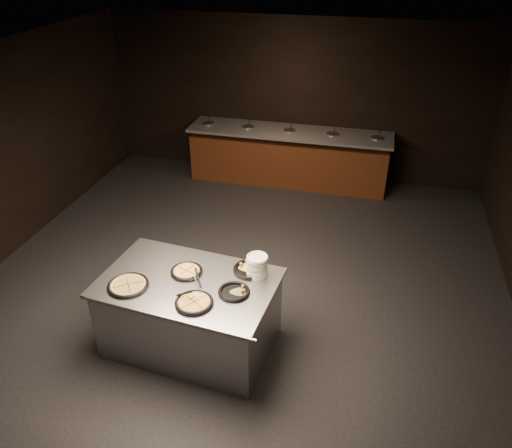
# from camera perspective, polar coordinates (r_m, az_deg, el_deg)

# --- Properties ---
(room) EXTENTS (7.02, 8.02, 2.92)m
(room) POSITION_cam_1_polar(r_m,az_deg,el_deg) (5.83, -2.62, 2.99)
(room) COLOR black
(room) RESTS_ON ground
(salad_bar) EXTENTS (3.70, 0.83, 1.18)m
(salad_bar) POSITION_cam_1_polar(r_m,az_deg,el_deg) (9.39, 3.71, 7.31)
(salad_bar) COLOR #562614
(salad_bar) RESTS_ON ground
(serving_counter) EXTENTS (1.99, 1.38, 0.90)m
(serving_counter) POSITION_cam_1_polar(r_m,az_deg,el_deg) (5.72, -7.51, -10.24)
(serving_counter) COLOR silver
(serving_counter) RESTS_ON ground
(plate_stack) EXTENTS (0.23, 0.23, 0.24)m
(plate_stack) POSITION_cam_1_polar(r_m,az_deg,el_deg) (5.40, 0.14, -4.83)
(plate_stack) COLOR white
(plate_stack) RESTS_ON serving_counter
(pan_veggie_whole) EXTENTS (0.44, 0.44, 0.04)m
(pan_veggie_whole) POSITION_cam_1_polar(r_m,az_deg,el_deg) (5.46, -14.40, -6.78)
(pan_veggie_whole) COLOR black
(pan_veggie_whole) RESTS_ON serving_counter
(pan_cheese_whole) EXTENTS (0.35, 0.35, 0.04)m
(pan_cheese_whole) POSITION_cam_1_polar(r_m,az_deg,el_deg) (5.54, -7.94, -5.36)
(pan_cheese_whole) COLOR black
(pan_cheese_whole) RESTS_ON serving_counter
(pan_cheese_slices_a) EXTENTS (0.38, 0.38, 0.04)m
(pan_cheese_slices_a) POSITION_cam_1_polar(r_m,az_deg,el_deg) (5.52, -0.66, -5.18)
(pan_cheese_slices_a) COLOR black
(pan_cheese_slices_a) RESTS_ON serving_counter
(pan_cheese_slices_b) EXTENTS (0.39, 0.39, 0.04)m
(pan_cheese_slices_b) POSITION_cam_1_polar(r_m,az_deg,el_deg) (5.11, -7.08, -8.89)
(pan_cheese_slices_b) COLOR black
(pan_cheese_slices_b) RESTS_ON serving_counter
(pan_veggie_slices) EXTENTS (0.33, 0.33, 0.04)m
(pan_veggie_slices) POSITION_cam_1_polar(r_m,az_deg,el_deg) (5.21, -2.52, -7.71)
(pan_veggie_slices) COLOR black
(pan_veggie_slices) RESTS_ON serving_counter
(server_left) EXTENTS (0.27, 0.29, 0.17)m
(server_left) POSITION_cam_1_polar(r_m,az_deg,el_deg) (5.33, -6.83, -6.11)
(server_left) COLOR silver
(server_left) RESTS_ON serving_counter
(server_right) EXTENTS (0.29, 0.09, 0.14)m
(server_right) POSITION_cam_1_polar(r_m,az_deg,el_deg) (5.12, -7.69, -8.16)
(server_right) COLOR silver
(server_right) RESTS_ON serving_counter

